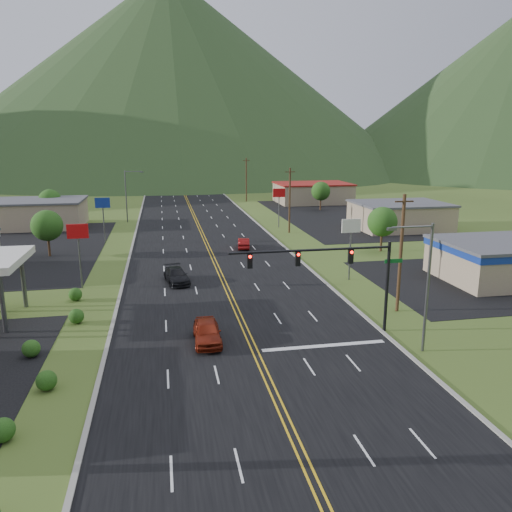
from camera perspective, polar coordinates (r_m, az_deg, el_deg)
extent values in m
plane|color=#364A1A|center=(24.99, 5.36, -22.00)|extent=(500.00, 500.00, 0.00)
cube|color=black|center=(24.99, 5.36, -22.00)|extent=(20.00, 460.00, 0.04)
cube|color=gray|center=(24.65, -20.20, -23.42)|extent=(0.30, 460.00, 0.14)
cube|color=gray|center=(29.11, 25.98, -17.86)|extent=(0.30, 460.00, 0.14)
cylinder|color=black|center=(38.89, 14.74, -3.44)|extent=(0.24, 0.24, 7.00)
cylinder|color=black|center=(35.97, 6.36, 0.68)|extent=(12.00, 0.18, 0.18)
cube|color=#0C591E|center=(38.55, 15.45, -0.55)|extent=(1.40, 0.06, 0.30)
cube|color=black|center=(37.08, 10.77, -0.05)|extent=(0.35, 0.28, 1.05)
sphere|color=#FF0C05|center=(36.84, 10.89, 0.42)|extent=(0.22, 0.22, 0.22)
cube|color=black|center=(35.83, 4.80, -0.32)|extent=(0.35, 0.28, 1.05)
sphere|color=#FF0C05|center=(35.58, 4.89, 0.16)|extent=(0.22, 0.22, 0.22)
cube|color=black|center=(35.07, -0.72, -0.57)|extent=(0.35, 0.28, 1.05)
sphere|color=#FF0C05|center=(34.82, -0.67, -0.08)|extent=(0.22, 0.22, 0.22)
cylinder|color=#59595E|center=(35.68, 19.01, -3.57)|extent=(0.20, 0.20, 9.00)
cylinder|color=#59595E|center=(34.03, 17.45, 3.20)|extent=(2.88, 0.12, 0.12)
cube|color=#59595E|center=(33.40, 15.25, 2.98)|extent=(0.60, 0.25, 0.18)
cylinder|color=#59595E|center=(90.28, -14.63, 6.59)|extent=(0.20, 0.20, 9.00)
cylinder|color=#59595E|center=(89.83, -13.86, 9.36)|extent=(2.88, 0.12, 0.12)
cube|color=#59595E|center=(89.77, -12.93, 9.34)|extent=(0.60, 0.25, 0.18)
cylinder|color=#59595E|center=(42.11, -27.00, -4.63)|extent=(0.36, 0.36, 5.00)
cylinder|color=#59595E|center=(47.66, -25.06, -2.45)|extent=(0.36, 0.36, 5.00)
cube|color=tan|center=(91.11, -24.72, 4.34)|extent=(18.00, 11.00, 4.20)
cube|color=#4C4C51|center=(90.84, -24.86, 5.74)|extent=(18.40, 11.40, 0.30)
cube|color=tan|center=(84.53, 16.10, 4.36)|extent=(14.00, 11.00, 4.00)
cube|color=#4C4C51|center=(84.24, 16.20, 5.80)|extent=(14.40, 11.40, 0.30)
cube|color=tan|center=(115.32, 6.49, 7.11)|extent=(16.00, 12.00, 4.20)
cube|color=maroon|center=(115.10, 6.52, 8.23)|extent=(16.40, 12.40, 0.30)
cylinder|color=#59595E|center=(51.59, -19.45, -0.81)|extent=(0.16, 0.16, 5.00)
cube|color=red|center=(50.94, -19.72, 2.68)|extent=(2.00, 0.18, 1.40)
cylinder|color=#59595E|center=(72.97, -16.97, 3.34)|extent=(0.16, 0.16, 5.00)
cube|color=navy|center=(72.51, -17.14, 5.83)|extent=(2.00, 0.18, 1.40)
cylinder|color=#59595E|center=(52.52, 10.68, -0.03)|extent=(0.16, 0.16, 5.00)
cube|color=white|center=(51.89, 10.83, 3.41)|extent=(2.00, 0.18, 1.40)
cylinder|color=#59595E|center=(82.61, 2.63, 5.02)|extent=(0.16, 0.16, 5.00)
cube|color=red|center=(82.21, 2.65, 7.23)|extent=(2.00, 0.18, 1.40)
cylinder|color=#382314|center=(67.31, -22.60, 1.22)|extent=(0.30, 0.30, 3.00)
sphere|color=#204614|center=(66.89, -22.78, 3.23)|extent=(3.84, 3.84, 3.84)
cylinder|color=#382314|center=(94.39, -22.35, 4.46)|extent=(0.30, 0.30, 3.00)
sphere|color=#204614|center=(94.09, -22.48, 5.90)|extent=(3.84, 3.84, 3.84)
cylinder|color=#382314|center=(67.00, 14.12, 1.80)|extent=(0.30, 0.30, 3.00)
sphere|color=#204614|center=(66.58, 14.24, 3.82)|extent=(3.84, 3.84, 3.84)
cylinder|color=#382314|center=(103.42, 7.38, 6.04)|extent=(0.30, 0.30, 3.00)
sphere|color=#204614|center=(103.15, 7.42, 7.37)|extent=(3.84, 3.84, 3.84)
cylinder|color=#382314|center=(43.29, 16.21, 0.21)|extent=(0.28, 0.28, 10.00)
cube|color=#382314|center=(42.54, 16.59, 5.99)|extent=(1.60, 0.12, 0.12)
cylinder|color=#382314|center=(77.59, 3.87, 6.32)|extent=(0.28, 0.28, 10.00)
cube|color=#382314|center=(77.18, 3.92, 9.57)|extent=(1.60, 0.12, 0.12)
cylinder|color=#382314|center=(116.54, -1.11, 8.69)|extent=(0.28, 0.28, 10.00)
cube|color=#382314|center=(116.27, -1.12, 10.85)|extent=(1.60, 0.12, 0.12)
cylinder|color=#382314|center=(156.03, -3.61, 9.84)|extent=(0.28, 0.28, 10.00)
cube|color=#382314|center=(155.82, -3.63, 11.46)|extent=(1.60, 0.12, 0.12)
cone|color=#1F3618|center=(241.24, -9.83, 19.83)|extent=(220.00, 220.00, 85.00)
imported|color=maroon|center=(36.47, -5.61, -8.66)|extent=(2.00, 4.80, 1.62)
imported|color=black|center=(51.50, -9.06, -2.26)|extent=(2.85, 5.30, 1.46)
imported|color=maroon|center=(66.70, -1.43, 1.45)|extent=(2.07, 4.41, 1.40)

